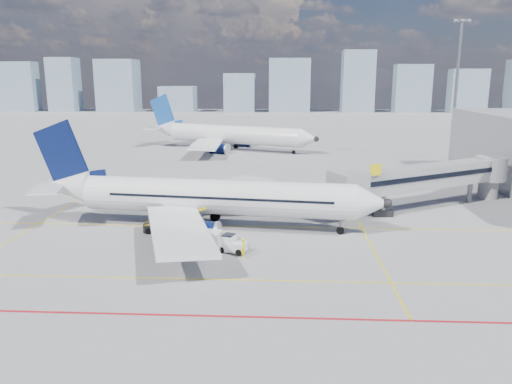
% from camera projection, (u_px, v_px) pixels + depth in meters
% --- Properties ---
extents(ground, '(420.00, 420.00, 0.00)m').
position_uv_depth(ground, '(216.00, 253.00, 43.96)').
color(ground, gray).
rests_on(ground, ground).
extents(apron_markings, '(90.00, 35.12, 0.01)m').
position_uv_depth(apron_markings, '(203.00, 269.00, 40.18)').
color(apron_markings, '#D5BB0B').
rests_on(apron_markings, ground).
extents(jet_bridge, '(23.55, 15.78, 6.30)m').
position_uv_depth(jet_bridge, '(434.00, 177.00, 58.42)').
color(jet_bridge, gray).
rests_on(jet_bridge, ground).
extents(floodlight_mast_ne, '(3.20, 0.61, 25.45)m').
position_uv_depth(floodlight_mast_ne, '(456.00, 86.00, 92.59)').
color(floodlight_mast_ne, slate).
rests_on(floodlight_mast_ne, ground).
extents(distant_skyline, '(256.74, 15.82, 27.26)m').
position_uv_depth(distant_skyline, '(278.00, 87.00, 226.30)').
color(distant_skyline, slate).
rests_on(distant_skyline, ground).
extents(main_aircraft, '(36.82, 32.01, 10.87)m').
position_uv_depth(main_aircraft, '(202.00, 197.00, 50.72)').
color(main_aircraft, silver).
rests_on(main_aircraft, ground).
extents(second_aircraft, '(38.62, 32.65, 11.83)m').
position_uv_depth(second_aircraft, '(227.00, 135.00, 106.93)').
color(second_aircraft, silver).
rests_on(second_aircraft, ground).
extents(baggage_tug, '(2.60, 2.08, 1.60)m').
position_uv_depth(baggage_tug, '(232.00, 244.00, 43.88)').
color(baggage_tug, silver).
rests_on(baggage_tug, ground).
extents(cargo_dolly, '(3.75, 2.31, 1.91)m').
position_uv_depth(cargo_dolly, '(203.00, 240.00, 44.03)').
color(cargo_dolly, black).
rests_on(cargo_dolly, ground).
extents(belt_loader, '(6.54, 2.36, 2.63)m').
position_uv_depth(belt_loader, '(168.00, 225.00, 49.88)').
color(belt_loader, black).
rests_on(belt_loader, ground).
extents(ramp_worker, '(0.53, 0.70, 1.73)m').
position_uv_depth(ramp_worker, '(244.00, 248.00, 42.49)').
color(ramp_worker, yellow).
rests_on(ramp_worker, ground).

